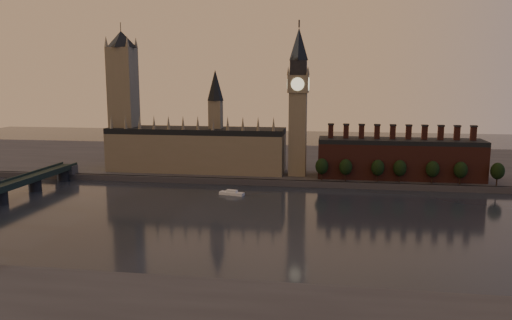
% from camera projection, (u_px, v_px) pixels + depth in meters
% --- Properties ---
extents(ground, '(900.00, 900.00, 0.00)m').
position_uv_depth(ground, '(261.00, 224.00, 249.25)').
color(ground, black).
rests_on(ground, ground).
extents(north_bank, '(900.00, 182.00, 4.00)m').
position_uv_depth(north_bank, '(291.00, 162.00, 422.60)').
color(north_bank, '#45464A').
rests_on(north_bank, ground).
extents(palace_of_westminster, '(130.00, 30.30, 74.00)m').
position_uv_depth(palace_of_westminster, '(197.00, 147.00, 367.50)').
color(palace_of_westminster, '#7E7159').
rests_on(palace_of_westminster, north_bank).
extents(victoria_tower, '(24.00, 24.00, 108.00)m').
position_uv_depth(victoria_tower, '(123.00, 96.00, 369.86)').
color(victoria_tower, '#7E7159').
rests_on(victoria_tower, north_bank).
extents(big_ben, '(15.00, 15.00, 107.00)m').
position_uv_depth(big_ben, '(298.00, 100.00, 345.89)').
color(big_ben, '#7E7159').
rests_on(big_ben, north_bank).
extents(chimney_block, '(110.00, 25.00, 37.00)m').
position_uv_depth(chimney_block, '(399.00, 158.00, 341.70)').
color(chimney_block, '#562821').
rests_on(chimney_block, north_bank).
extents(embankment_tree_0, '(8.60, 8.60, 14.88)m').
position_uv_depth(embankment_tree_0, '(322.00, 166.00, 334.73)').
color(embankment_tree_0, black).
rests_on(embankment_tree_0, north_bank).
extents(embankment_tree_1, '(8.60, 8.60, 14.88)m').
position_uv_depth(embankment_tree_1, '(346.00, 167.00, 332.07)').
color(embankment_tree_1, black).
rests_on(embankment_tree_1, north_bank).
extents(embankment_tree_2, '(8.60, 8.60, 14.88)m').
position_uv_depth(embankment_tree_2, '(378.00, 168.00, 329.44)').
color(embankment_tree_2, black).
rests_on(embankment_tree_2, north_bank).
extents(embankment_tree_3, '(8.60, 8.60, 14.88)m').
position_uv_depth(embankment_tree_3, '(400.00, 168.00, 327.92)').
color(embankment_tree_3, black).
rests_on(embankment_tree_3, north_bank).
extents(embankment_tree_4, '(8.60, 8.60, 14.88)m').
position_uv_depth(embankment_tree_4, '(433.00, 169.00, 324.35)').
color(embankment_tree_4, black).
rests_on(embankment_tree_4, north_bank).
extents(embankment_tree_5, '(8.60, 8.60, 14.88)m').
position_uv_depth(embankment_tree_5, '(461.00, 170.00, 321.61)').
color(embankment_tree_5, black).
rests_on(embankment_tree_5, north_bank).
extents(embankment_tree_6, '(8.60, 8.60, 14.88)m').
position_uv_depth(embankment_tree_6, '(498.00, 171.00, 317.59)').
color(embankment_tree_6, black).
rests_on(embankment_tree_6, north_bank).
extents(river_boat, '(16.32, 8.05, 3.14)m').
position_uv_depth(river_boat, '(232.00, 193.00, 310.78)').
color(river_boat, silver).
rests_on(river_boat, ground).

